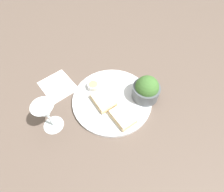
{
  "coord_description": "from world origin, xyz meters",
  "views": [
    {
      "loc": [
        0.32,
        -0.22,
        0.6
      ],
      "look_at": [
        0.0,
        0.0,
        0.03
      ],
      "focal_mm": 28.0,
      "sensor_mm": 36.0,
      "label": 1
    }
  ],
  "objects_px": {
    "salad_bowl": "(146,89)",
    "sauce_ramekin": "(93,86)",
    "cheese_toast_near": "(103,100)",
    "cheese_toast_far": "(123,117)",
    "napkin": "(58,86)",
    "wine_glass": "(46,113)"
  },
  "relations": [
    {
      "from": "salad_bowl",
      "to": "wine_glass",
      "type": "height_order",
      "value": "wine_glass"
    },
    {
      "from": "wine_glass",
      "to": "napkin",
      "type": "distance_m",
      "value": 0.21
    },
    {
      "from": "sauce_ramekin",
      "to": "cheese_toast_far",
      "type": "xyz_separation_m",
      "value": [
        0.18,
        0.02,
        -0.0
      ]
    },
    {
      "from": "salad_bowl",
      "to": "napkin",
      "type": "xyz_separation_m",
      "value": [
        -0.26,
        -0.27,
        -0.06
      ]
    },
    {
      "from": "salad_bowl",
      "to": "wine_glass",
      "type": "bearing_deg",
      "value": -104.82
    },
    {
      "from": "cheese_toast_far",
      "to": "napkin",
      "type": "bearing_deg",
      "value": -154.96
    },
    {
      "from": "salad_bowl",
      "to": "sauce_ramekin",
      "type": "bearing_deg",
      "value": -135.26
    },
    {
      "from": "sauce_ramekin",
      "to": "wine_glass",
      "type": "xyz_separation_m",
      "value": [
        0.06,
        -0.21,
        0.07
      ]
    },
    {
      "from": "cheese_toast_near",
      "to": "salad_bowl",
      "type": "bearing_deg",
      "value": 65.74
    },
    {
      "from": "salad_bowl",
      "to": "cheese_toast_near",
      "type": "bearing_deg",
      "value": -114.26
    },
    {
      "from": "cheese_toast_far",
      "to": "napkin",
      "type": "height_order",
      "value": "cheese_toast_far"
    },
    {
      "from": "sauce_ramekin",
      "to": "napkin",
      "type": "xyz_separation_m",
      "value": [
        -0.11,
        -0.12,
        -0.03
      ]
    },
    {
      "from": "sauce_ramekin",
      "to": "cheese_toast_near",
      "type": "distance_m",
      "value": 0.08
    },
    {
      "from": "napkin",
      "to": "cheese_toast_near",
      "type": "bearing_deg",
      "value": 31.46
    },
    {
      "from": "salad_bowl",
      "to": "sauce_ramekin",
      "type": "distance_m",
      "value": 0.22
    },
    {
      "from": "cheese_toast_near",
      "to": "sauce_ramekin",
      "type": "bearing_deg",
      "value": 177.4
    },
    {
      "from": "salad_bowl",
      "to": "sauce_ramekin",
      "type": "relative_size",
      "value": 2.32
    },
    {
      "from": "salad_bowl",
      "to": "cheese_toast_far",
      "type": "height_order",
      "value": "salad_bowl"
    },
    {
      "from": "salad_bowl",
      "to": "napkin",
      "type": "relative_size",
      "value": 0.68
    },
    {
      "from": "wine_glass",
      "to": "sauce_ramekin",
      "type": "bearing_deg",
      "value": 105.47
    },
    {
      "from": "cheese_toast_far",
      "to": "wine_glass",
      "type": "relative_size",
      "value": 0.69
    },
    {
      "from": "cheese_toast_near",
      "to": "cheese_toast_far",
      "type": "bearing_deg",
      "value": 11.24
    }
  ]
}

